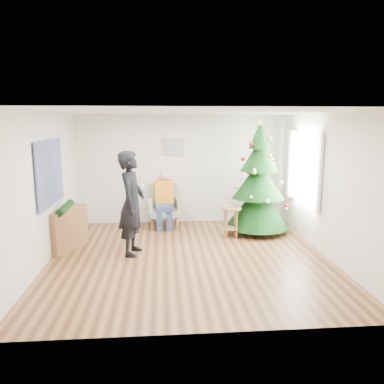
{
  "coord_description": "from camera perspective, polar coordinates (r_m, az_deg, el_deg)",
  "views": [
    {
      "loc": [
        -0.47,
        -6.47,
        2.45
      ],
      "look_at": [
        0.1,
        0.6,
        1.1
      ],
      "focal_mm": 35.0,
      "sensor_mm": 36.0,
      "label": 1
    }
  ],
  "objects": [
    {
      "name": "wall_front",
      "position": [
        4.16,
        2.06,
        -5.26
      ],
      "size": [
        5.0,
        0.0,
        5.0
      ],
      "primitive_type": "plane",
      "rotation": [
        -1.57,
        0.0,
        0.0
      ],
      "color": "silver",
      "rests_on": "floor"
    },
    {
      "name": "floor",
      "position": [
        6.94,
        -0.43,
        -9.91
      ],
      "size": [
        5.0,
        5.0,
        0.0
      ],
      "primitive_type": "plane",
      "color": "brown",
      "rests_on": "ground"
    },
    {
      "name": "laptop",
      "position": [
        7.94,
        5.95,
        -2.21
      ],
      "size": [
        0.43,
        0.39,
        0.03
      ],
      "primitive_type": "imported",
      "rotation": [
        0.0,
        0.0,
        0.58
      ],
      "color": "silver",
      "rests_on": "stool"
    },
    {
      "name": "wall_right",
      "position": [
        7.21,
        19.78,
        0.96
      ],
      "size": [
        0.0,
        5.0,
        5.0
      ],
      "primitive_type": "plane",
      "rotation": [
        1.57,
        0.0,
        -1.57
      ],
      "color": "silver",
      "rests_on": "floor"
    },
    {
      "name": "garland",
      "position": [
        7.54,
        -18.78,
        -2.29
      ],
      "size": [
        0.14,
        0.9,
        0.14
      ],
      "primitive_type": "cylinder",
      "rotation": [
        1.57,
        0.0,
        0.0
      ],
      "color": "black",
      "rests_on": "console"
    },
    {
      "name": "game_controller",
      "position": [
        6.84,
        -7.55,
        0.88
      ],
      "size": [
        0.06,
        0.13,
        0.04
      ],
      "primitive_type": "cube",
      "rotation": [
        0.0,
        0.0,
        -0.16
      ],
      "color": "white",
      "rests_on": "standing_man"
    },
    {
      "name": "curtains",
      "position": [
        8.08,
        16.58,
        3.57
      ],
      "size": [
        0.05,
        1.75,
        1.5
      ],
      "color": "white",
      "rests_on": "wall_right"
    },
    {
      "name": "framed_picture",
      "position": [
        8.96,
        -2.89,
        6.92
      ],
      "size": [
        0.52,
        0.05,
        0.42
      ],
      "color": "tan",
      "rests_on": "wall_back"
    },
    {
      "name": "ceiling",
      "position": [
        6.49,
        -0.47,
        12.1
      ],
      "size": [
        5.0,
        5.0,
        0.0
      ],
      "primitive_type": "plane",
      "rotation": [
        3.14,
        0.0,
        0.0
      ],
      "color": "white",
      "rests_on": "wall_back"
    },
    {
      "name": "stool",
      "position": [
        8.03,
        5.9,
        -4.56
      ],
      "size": [
        0.44,
        0.44,
        0.66
      ],
      "rotation": [
        0.0,
        0.0,
        0.23
      ],
      "color": "brown",
      "rests_on": "floor"
    },
    {
      "name": "seated_person",
      "position": [
        8.67,
        -4.26,
        -1.09
      ],
      "size": [
        0.44,
        0.62,
        1.31
      ],
      "rotation": [
        0.0,
        0.0,
        0.07
      ],
      "color": "navy",
      "rests_on": "armchair"
    },
    {
      "name": "wall_back",
      "position": [
        9.06,
        -1.6,
        3.47
      ],
      "size": [
        5.0,
        0.0,
        5.0
      ],
      "primitive_type": "plane",
      "rotation": [
        1.57,
        0.0,
        0.0
      ],
      "color": "silver",
      "rests_on": "floor"
    },
    {
      "name": "wall_left",
      "position": [
        6.88,
        -21.7,
        0.38
      ],
      "size": [
        0.0,
        5.0,
        5.0
      ],
      "primitive_type": "plane",
      "rotation": [
        1.57,
        0.0,
        1.57
      ],
      "color": "silver",
      "rests_on": "floor"
    },
    {
      "name": "console",
      "position": [
        7.64,
        -18.59,
        -5.36
      ],
      "size": [
        0.66,
        1.04,
        0.8
      ],
      "primitive_type": "cube",
      "rotation": [
        0.0,
        0.0,
        -0.39
      ],
      "color": "brown",
      "rests_on": "floor"
    },
    {
      "name": "standing_man",
      "position": [
        6.94,
        -9.17,
        -1.72
      ],
      "size": [
        0.57,
        0.77,
        1.93
      ],
      "primitive_type": "imported",
      "rotation": [
        0.0,
        0.0,
        1.41
      ],
      "color": "black",
      "rests_on": "floor"
    },
    {
      "name": "armchair",
      "position": [
        8.79,
        -4.26,
        -2.96
      ],
      "size": [
        0.8,
        0.74,
        1.0
      ],
      "rotation": [
        0.0,
        0.0,
        0.07
      ],
      "color": "gray",
      "rests_on": "floor"
    },
    {
      "name": "tapestry",
      "position": [
        7.12,
        -20.83,
        2.8
      ],
      "size": [
        0.03,
        1.5,
        1.15
      ],
      "primitive_type": "cube",
      "color": "black",
      "rests_on": "wall_left"
    },
    {
      "name": "window_panel",
      "position": [
        8.09,
        16.78,
        3.57
      ],
      "size": [
        0.04,
        1.3,
        1.4
      ],
      "primitive_type": "cube",
      "color": "white",
      "rests_on": "wall_right"
    },
    {
      "name": "christmas_tree",
      "position": [
        8.33,
        10.1,
        1.54
      ],
      "size": [
        1.4,
        1.4,
        2.53
      ],
      "rotation": [
        0.0,
        0.0,
        -0.29
      ],
      "color": "#3F2816",
      "rests_on": "floor"
    }
  ]
}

